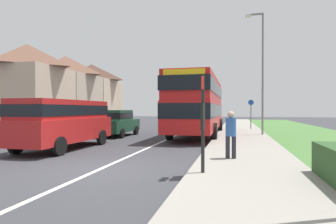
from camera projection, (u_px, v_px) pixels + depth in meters
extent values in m
plane|color=#38383D|center=(99.00, 170.00, 8.08)|extent=(120.00, 120.00, 0.00)
cube|color=silver|center=(166.00, 140.00, 15.87)|extent=(0.14, 60.00, 0.01)
cube|color=gray|center=(244.00, 146.00, 12.95)|extent=(3.20, 68.00, 0.12)
cube|color=red|center=(198.00, 115.00, 18.64)|extent=(2.50, 11.00, 1.65)
cube|color=red|center=(198.00, 91.00, 18.63)|extent=(2.45, 10.78, 1.55)
cube|color=black|center=(198.00, 110.00, 18.64)|extent=(2.52, 11.06, 0.76)
cube|color=black|center=(198.00, 90.00, 18.63)|extent=(2.52, 11.06, 0.72)
cube|color=gold|center=(184.00, 74.00, 13.32)|extent=(2.00, 0.08, 0.44)
cylinder|color=black|center=(188.00, 125.00, 22.26)|extent=(0.30, 1.00, 1.00)
cylinder|color=black|center=(220.00, 125.00, 21.68)|extent=(0.30, 1.00, 1.00)
cylinder|color=black|center=(170.00, 131.00, 16.00)|extent=(0.30, 1.00, 1.00)
cylinder|color=black|center=(214.00, 132.00, 15.42)|extent=(0.30, 1.00, 1.00)
cube|color=#B21E1E|center=(64.00, 130.00, 12.38)|extent=(1.95, 5.50, 0.97)
cube|color=#B21E1E|center=(64.00, 109.00, 12.38)|extent=(1.72, 5.06, 0.80)
cube|color=black|center=(64.00, 110.00, 12.38)|extent=(1.75, 5.11, 0.45)
cylinder|color=black|center=(67.00, 136.00, 14.27)|extent=(0.20, 0.72, 0.72)
cylinder|color=black|center=(102.00, 137.00, 13.83)|extent=(0.20, 0.72, 0.72)
cylinder|color=black|center=(16.00, 145.00, 10.95)|extent=(0.20, 0.72, 0.72)
cylinder|color=black|center=(59.00, 146.00, 10.51)|extent=(0.20, 0.72, 0.72)
cube|color=#19472D|center=(116.00, 126.00, 18.32)|extent=(1.83, 4.01, 0.76)
cube|color=#19472D|center=(115.00, 115.00, 18.12)|extent=(1.61, 2.21, 0.62)
cube|color=black|center=(115.00, 115.00, 18.12)|extent=(1.65, 2.23, 0.35)
cylinder|color=black|center=(112.00, 130.00, 19.74)|extent=(0.20, 0.60, 0.60)
cylinder|color=black|center=(136.00, 130.00, 19.33)|extent=(0.20, 0.60, 0.60)
cylinder|color=black|center=(94.00, 133.00, 17.32)|extent=(0.20, 0.60, 0.60)
cylinder|color=black|center=(122.00, 133.00, 16.91)|extent=(0.20, 0.60, 0.60)
cylinder|color=#23232D|center=(228.00, 149.00, 9.29)|extent=(0.14, 0.14, 0.85)
cylinder|color=#23232D|center=(234.00, 149.00, 9.25)|extent=(0.14, 0.14, 0.85)
cylinder|color=#2D599E|center=(231.00, 127.00, 9.26)|extent=(0.34, 0.34, 0.60)
sphere|color=tan|center=(231.00, 115.00, 9.26)|extent=(0.22, 0.22, 0.22)
cylinder|color=black|center=(203.00, 126.00, 7.19)|extent=(0.09, 0.09, 2.60)
cube|color=red|center=(203.00, 83.00, 7.18)|extent=(0.04, 0.44, 0.32)
cube|color=black|center=(203.00, 116.00, 7.21)|extent=(0.06, 0.52, 0.68)
cylinder|color=slate|center=(251.00, 118.00, 23.27)|extent=(0.08, 0.08, 2.10)
cylinder|color=blue|center=(251.00, 102.00, 23.26)|extent=(0.44, 0.03, 0.44)
cylinder|color=slate|center=(263.00, 75.00, 18.02)|extent=(0.12, 0.12, 7.87)
cube|color=slate|center=(256.00, 14.00, 18.09)|extent=(0.90, 0.10, 0.10)
cube|color=silver|center=(248.00, 16.00, 18.19)|extent=(0.36, 0.20, 0.14)
cube|color=#C1A88E|center=(27.00, 98.00, 24.68)|extent=(6.08, 5.56, 5.37)
pyramid|color=brown|center=(27.00, 56.00, 24.64)|extent=(6.08, 5.56, 2.07)
cube|color=tan|center=(65.00, 100.00, 30.20)|extent=(6.08, 5.56, 5.37)
pyramid|color=brown|center=(65.00, 66.00, 30.17)|extent=(6.08, 5.56, 2.07)
cube|color=#C1A88E|center=(91.00, 102.00, 35.72)|extent=(6.08, 5.56, 5.37)
pyramid|color=#4C3328|center=(91.00, 72.00, 35.69)|extent=(6.08, 5.56, 2.07)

